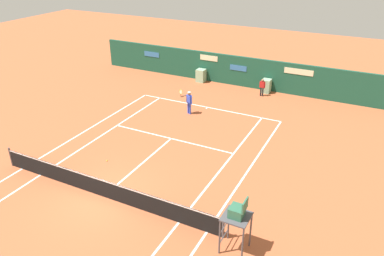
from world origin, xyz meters
The scene contains 7 objects.
ground_plane centered at (0.00, 0.58, 0.00)m, with size 80.00×80.00×0.01m.
tennis_net centered at (0.00, 0.00, 0.51)m, with size 12.10×0.10×1.07m.
sponsor_back_wall centered at (-0.01, 16.96, 1.18)m, with size 25.00×1.02×2.44m.
umpire_chair centered at (6.65, -0.39, 1.63)m, with size 1.00×1.00×2.42m.
player_on_baseline centered at (-0.71, 10.12, 0.96)m, with size 0.80×0.65×1.82m.
ball_kid_right_post centered at (2.77, 15.56, 0.79)m, with size 0.46×0.19×1.36m.
tennis_ball_mid_court centered at (-1.82, 2.59, 0.03)m, with size 0.07×0.07×0.07m, color #CCE033.
Camera 1 is at (10.04, -10.79, 10.62)m, focal length 35.04 mm.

